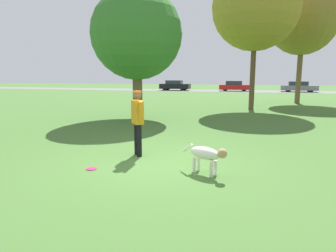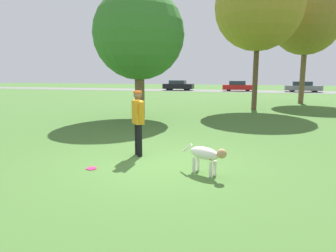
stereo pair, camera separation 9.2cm
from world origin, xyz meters
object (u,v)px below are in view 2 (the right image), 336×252
frisbee (91,168)px  parked_car_red (238,86)px  tree_mid_center (259,6)px  tree_far_right (307,20)px  tree_near_left (139,34)px  parked_car_grey (303,87)px  parked_car_black (178,85)px  dog (206,155)px  person (138,118)px

frisbee → parked_car_red: parked_car_red is taller
tree_mid_center → tree_far_right: size_ratio=1.02×
tree_near_left → parked_car_red: tree_near_left is taller
frisbee → parked_car_grey: size_ratio=0.05×
parked_car_black → parked_car_red: size_ratio=1.02×
parked_car_black → parked_car_red: 7.97m
frisbee → dog: bearing=8.2°
parked_car_grey → person: bearing=-101.7°
frisbee → parked_car_grey: bearing=75.5°
tree_far_right → dog: bearing=-102.9°
tree_far_right → parked_car_red: (-5.49, 16.27, -5.24)m
parked_car_red → frisbee: bearing=-94.0°
parked_car_red → parked_car_grey: 7.79m
tree_mid_center → parked_car_black: size_ratio=2.07×
frisbee → tree_far_right: bearing=70.1°
parked_car_red → tree_far_right: bearing=-73.5°
person → parked_car_red: person is taller
frisbee → person: bearing=66.8°
frisbee → parked_car_grey: 35.77m
tree_mid_center → parked_car_black: bearing=115.7°
dog → parked_car_grey: 34.87m
tree_near_left → tree_far_right: tree_far_right is taller
tree_far_right → tree_near_left: bearing=-129.5°
parked_car_black → parked_car_red: (7.97, 0.30, -0.04)m
tree_far_right → tree_mid_center: bearing=-122.1°
person → parked_car_grey: (8.34, 33.27, -0.35)m
dog → parked_car_grey: size_ratio=0.24×
tree_mid_center → person: bearing=-103.3°
tree_mid_center → parked_car_grey: (5.57, 21.57, -5.30)m
dog → parked_car_black: size_ratio=0.26×
parked_car_black → parked_car_grey: size_ratio=0.95×
parked_car_grey → parked_car_black: bearing=-176.3°
person → frisbee: size_ratio=7.25×
person → parked_car_black: bearing=155.1°
tree_near_left → parked_car_black: (-4.87, 26.38, -3.27)m
dog → parked_car_red: 34.22m
tree_far_right → parked_car_grey: (2.30, 16.35, -5.24)m
tree_mid_center → parked_car_grey: size_ratio=1.96×
dog → parked_car_grey: bearing=107.8°
frisbee → tree_mid_center: tree_mid_center is taller
frisbee → tree_near_left: bearing=104.0°
dog → tree_near_left: bearing=149.1°
parked_car_grey → frisbee: bearing=-102.1°
person → tree_mid_center: tree_mid_center is taller
frisbee → parked_car_red: (1.13, 34.56, 0.63)m
dog → tree_far_right: tree_far_right is taller
parked_car_red → parked_car_grey: parked_car_red is taller
frisbee → parked_car_grey: (8.92, 34.63, 0.63)m
tree_near_left → parked_car_grey: bearing=67.9°
tree_mid_center → frisbee: bearing=-104.4°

